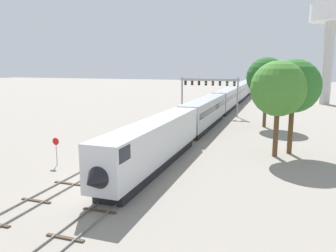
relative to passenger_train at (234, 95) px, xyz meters
name	(u,v)px	position (x,y,z in m)	size (l,w,h in m)	color
ground_plane	(114,181)	(-2.00, -63.11, -2.61)	(400.00, 400.00, 0.00)	gray
track_main	(232,105)	(0.00, -3.11, -2.54)	(2.60, 200.00, 0.16)	slate
track_near	(191,115)	(-5.50, -23.11, -2.54)	(2.60, 160.00, 0.16)	slate
passenger_train	(234,95)	(0.00, 0.00, 0.00)	(3.04, 138.48, 4.80)	silver
signal_gantry	(209,87)	(-2.25, -21.54, 3.27)	(12.10, 0.49, 7.91)	#999BA0
water_tower	(331,19)	(22.58, 8.57, 19.07)	(10.65, 10.65, 27.06)	beige
stop_sign	(56,147)	(-10.00, -60.60, -0.74)	(0.76, 0.08, 2.88)	gray
trackside_tree_left	(293,86)	(13.00, -47.97, 5.27)	(6.09, 6.09, 10.96)	brown
trackside_tree_mid	(278,89)	(11.41, -49.82, 5.06)	(6.13, 6.13, 10.77)	brown
trackside_tree_right	(267,78)	(9.27, -31.17, 5.62)	(6.56, 6.56, 11.55)	brown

